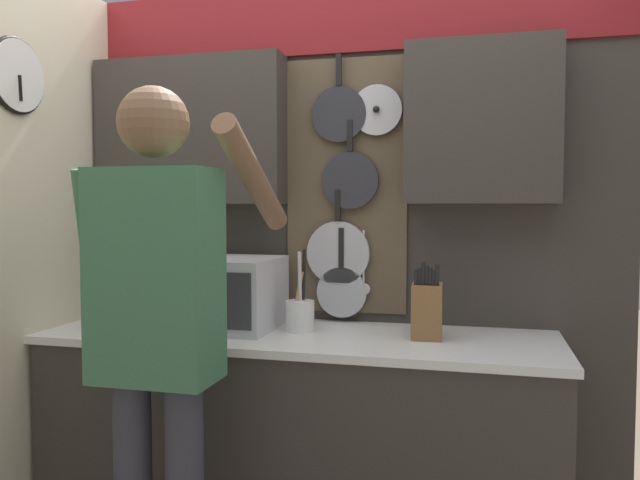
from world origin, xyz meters
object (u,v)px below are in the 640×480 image
object	(u,v)px
microwave	(215,292)
person	(158,317)
utensil_crock	(300,312)
knife_block	(427,310)

from	to	relation	value
microwave	person	size ratio (longest dim) A/B	0.28
microwave	person	distance (m)	0.58
utensil_crock	microwave	bearing A→B (deg)	-179.47
utensil_crock	person	world-z (taller)	person
knife_block	utensil_crock	size ratio (longest dim) A/B	0.89
microwave	person	world-z (taller)	person
microwave	utensil_crock	bearing A→B (deg)	0.53
microwave	knife_block	size ratio (longest dim) A/B	1.77
microwave	knife_block	distance (m)	0.85
microwave	knife_block	bearing A→B (deg)	0.02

